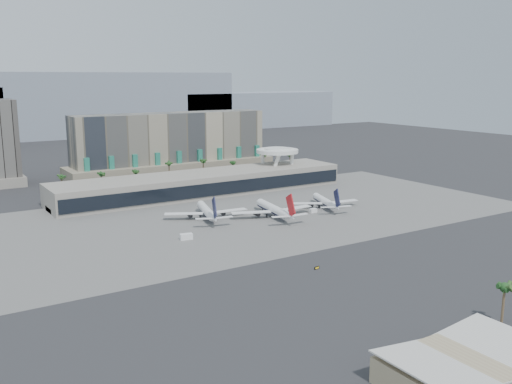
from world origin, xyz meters
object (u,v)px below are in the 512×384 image
airliner_right (325,201)px  service_vehicle_b (313,211)px  service_vehicle_a (186,237)px  airliner_centre (274,209)px  airliner_left (207,211)px  taxiway_sign (317,268)px

airliner_right → service_vehicle_b: size_ratio=9.47×
airliner_right → service_vehicle_a: airliner_right is taller
airliner_right → airliner_centre: bearing=-158.1°
airliner_left → airliner_right: (60.92, -12.15, -0.27)m
airliner_centre → airliner_right: bearing=12.3°
airliner_centre → service_vehicle_a: 53.32m
airliner_left → airliner_right: size_ratio=1.09×
service_vehicle_b → taxiway_sign: bearing=-130.7°
service_vehicle_a → airliner_centre: bearing=25.1°
airliner_left → airliner_centre: size_ratio=0.94×
service_vehicle_b → airliner_right: bearing=19.3°
service_vehicle_b → taxiway_sign: (-50.61, -66.91, -0.50)m
service_vehicle_a → service_vehicle_b: bearing=18.8°
airliner_right → airliner_left: bearing=-172.5°
service_vehicle_b → taxiway_sign: 83.90m
airliner_centre → service_vehicle_a: bearing=-157.0°
service_vehicle_a → taxiway_sign: service_vehicle_a is taller
airliner_centre → service_vehicle_a: size_ratio=8.39×
airliner_left → service_vehicle_b: airliner_left is taller
service_vehicle_b → airliner_left: bearing=157.4°
airliner_left → taxiway_sign: airliner_left is taller
taxiway_sign → airliner_centre: bearing=60.9°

